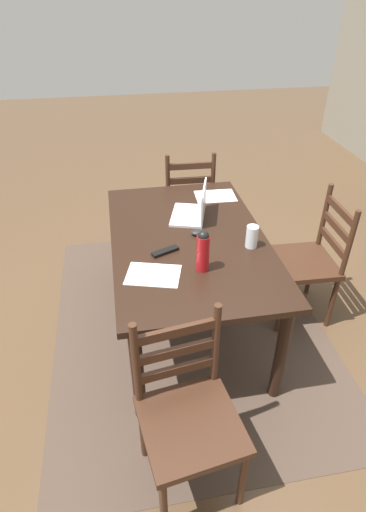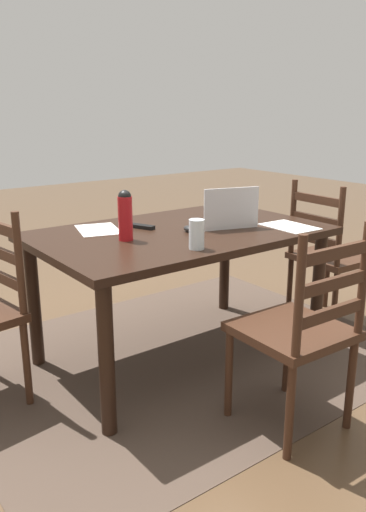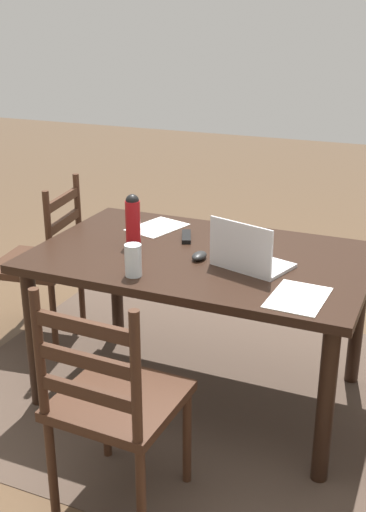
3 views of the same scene
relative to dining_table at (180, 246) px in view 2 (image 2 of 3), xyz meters
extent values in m
plane|color=brown|center=(0.00, 0.00, -0.66)|extent=(14.00, 14.00, 0.00)
cube|color=#47382D|center=(0.00, 0.00, -0.66)|extent=(2.45, 1.90, 0.01)
cube|color=black|center=(0.00, 0.00, 0.07)|extent=(1.55, 0.97, 0.04)
cylinder|color=black|center=(-0.69, -0.41, -0.30)|extent=(0.07, 0.07, 0.71)
cylinder|color=black|center=(0.69, -0.41, -0.30)|extent=(0.07, 0.07, 0.71)
cylinder|color=black|center=(-0.69, 0.41, -0.30)|extent=(0.07, 0.07, 0.71)
cylinder|color=black|center=(0.69, 0.41, -0.30)|extent=(0.07, 0.07, 0.71)
cube|color=#3D2316|center=(0.00, 0.82, -0.21)|extent=(0.46, 0.46, 0.04)
cylinder|color=#3D2316|center=(0.18, 0.62, -0.44)|extent=(0.04, 0.04, 0.43)
cylinder|color=#3D2316|center=(-0.20, 0.63, -0.44)|extent=(0.04, 0.04, 0.43)
cylinder|color=#3D2316|center=(0.20, 1.00, -0.44)|extent=(0.04, 0.04, 0.43)
cylinder|color=#3D2316|center=(-0.18, 1.01, -0.44)|extent=(0.04, 0.04, 0.43)
cylinder|color=#3D2316|center=(0.20, 1.01, 0.04)|extent=(0.04, 0.04, 0.50)
cylinder|color=#3D2316|center=(-0.18, 1.02, 0.04)|extent=(0.04, 0.04, 0.50)
cube|color=#3D2316|center=(0.01, 1.02, -0.06)|extent=(0.36, 0.04, 0.05)
cube|color=#3D2316|center=(0.01, 1.02, 0.07)|extent=(0.36, 0.04, 0.05)
cube|color=#3D2316|center=(0.01, 1.02, 0.19)|extent=(0.36, 0.04, 0.05)
cylinder|color=#3D2316|center=(0.89, -0.03, -0.44)|extent=(0.04, 0.04, 0.43)
cylinder|color=#3D2316|center=(0.88, -0.04, 0.04)|extent=(0.04, 0.04, 0.50)
cube|color=#3D2316|center=(0.91, -0.22, -0.06)|extent=(0.08, 0.36, 0.05)
cube|color=#3D2316|center=(-1.10, 0.19, -0.21)|extent=(0.46, 0.46, 0.04)
cylinder|color=#3D2316|center=(-1.30, 0.01, -0.44)|extent=(0.04, 0.04, 0.43)
cylinder|color=#3D2316|center=(-0.92, 0.00, -0.44)|extent=(0.04, 0.04, 0.43)
cylinder|color=#3D2316|center=(-0.91, 0.38, -0.44)|extent=(0.04, 0.04, 0.43)
cylinder|color=#3D2316|center=(-0.91, 0.00, 0.04)|extent=(0.04, 0.04, 0.50)
cylinder|color=#3D2316|center=(-0.90, 0.38, 0.04)|extent=(0.04, 0.04, 0.50)
cube|color=#3D2316|center=(-0.90, 0.19, -0.06)|extent=(0.04, 0.36, 0.05)
cube|color=#3D2316|center=(-0.90, 0.19, 0.07)|extent=(0.04, 0.36, 0.05)
cube|color=#3D2316|center=(-0.90, 0.19, 0.19)|extent=(0.04, 0.36, 0.05)
cube|color=silver|center=(-0.27, 0.05, 0.10)|extent=(0.37, 0.30, 0.02)
cube|color=silver|center=(-0.24, 0.15, 0.21)|extent=(0.31, 0.10, 0.21)
cube|color=#A5CCEA|center=(-0.24, 0.14, 0.21)|extent=(0.28, 0.09, 0.19)
cylinder|color=#A81419|center=(0.35, 0.01, 0.20)|extent=(0.07, 0.07, 0.22)
sphere|color=black|center=(0.35, 0.01, 0.31)|extent=(0.07, 0.07, 0.07)
cylinder|color=silver|center=(0.17, 0.36, 0.16)|extent=(0.07, 0.07, 0.14)
ellipsoid|color=black|center=(-0.02, 0.07, 0.11)|extent=(0.06, 0.10, 0.03)
cube|color=black|center=(0.15, -0.17, 0.10)|extent=(0.11, 0.17, 0.02)
cube|color=white|center=(0.35, -0.27, 0.09)|extent=(0.28, 0.34, 0.00)
cube|color=white|center=(-0.53, 0.31, 0.09)|extent=(0.22, 0.30, 0.00)
camera|label=1|loc=(2.16, -0.42, 1.47)|focal=28.71mm
camera|label=2|loc=(1.63, 2.19, 0.73)|focal=36.24mm
camera|label=3|loc=(-1.00, 2.55, 1.13)|focal=44.05mm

